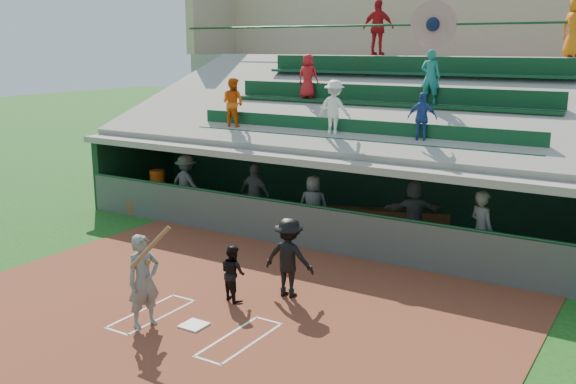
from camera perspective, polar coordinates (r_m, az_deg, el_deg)
The scene contains 20 objects.
ground at distance 11.96m, azimuth -8.35°, elevation -11.79°, with size 100.00×100.00×0.00m, color #174C15.
dirt_slab at distance 12.30m, azimuth -6.83°, elevation -10.95°, with size 11.00×9.00×0.02m, color brown.
home_plate at distance 11.94m, azimuth -8.35°, elevation -11.63°, with size 0.43×0.43×0.03m, color white.
batters_box_chalk at distance 11.95m, azimuth -8.35°, elevation -11.69°, with size 2.65×1.85×0.01m.
dugout_floor at distance 17.31m, azimuth 6.15°, elevation -3.76°, with size 16.00×3.50×0.04m, color gray.
concourse_slab at distance 23.02m, azimuth 13.63°, elevation 5.93°, with size 20.00×3.00×4.60m, color gray.
grandstand at distance 20.23m, azimuth 10.92°, elevation 5.02°, with size 20.40×10.40×7.80m.
batter_at_plate at distance 11.80m, azimuth -12.71°, elevation -7.68°, with size 0.91×0.78×1.95m.
catcher at distance 12.79m, azimuth -4.93°, elevation -7.17°, with size 0.55×0.43×1.13m, color black.
home_umpire at distance 12.88m, azimuth 0.08°, elevation -5.84°, with size 1.04×0.60×1.61m, color black.
dugout_bench at distance 18.17m, azimuth 8.01°, elevation -2.21°, with size 14.78×0.44×0.44m, color brown.
white_table at distance 20.28m, azimuth -11.59°, elevation -0.32°, with size 0.85×0.63×0.74m, color silver.
water_cooler at distance 20.09m, azimuth -11.55°, elevation 1.29°, with size 0.44×0.44×0.44m, color #D5530C.
dugout_player_a at distance 19.43m, azimuth -9.02°, elevation 0.73°, with size 1.13×0.65×1.74m, color #5D605B.
dugout_player_b at distance 18.10m, azimuth -2.96°, elevation -0.14°, with size 0.98×0.41×1.68m, color #5B5D58.
dugout_player_c at distance 16.94m, azimuth 2.26°, elevation -1.18°, with size 0.78×0.51×1.60m, color #60635D.
dugout_player_d at distance 16.58m, azimuth 11.15°, elevation -1.70°, with size 1.50×0.48×1.62m, color #555853.
dugout_player_e at distance 14.88m, azimuth 16.80°, elevation -3.30°, with size 0.67×0.44×1.83m, color #535550.
concourse_staff_a at distance 22.78m, azimuth 8.02°, elevation 14.26°, with size 1.10×0.46×1.88m, color #B11419.
concourse_staff_b at distance 20.45m, azimuth 24.22°, elevation 13.23°, with size 0.84×0.55×1.73m, color orange.
Camera 1 is at (7.09, -8.24, 4.98)m, focal length 40.00 mm.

